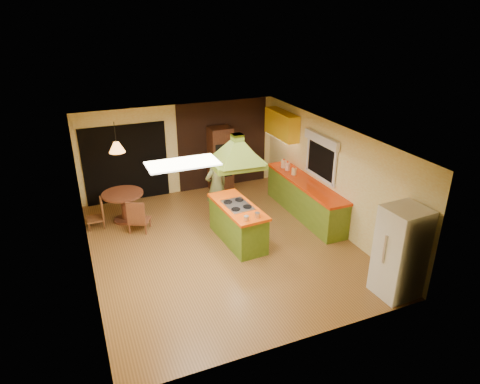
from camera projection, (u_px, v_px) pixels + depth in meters
name	position (u px, v px, depth m)	size (l,w,h in m)	color
ground	(222.00, 245.00, 9.55)	(6.50, 6.50, 0.00)	olive
room_walls	(221.00, 194.00, 9.04)	(5.50, 6.50, 6.50)	#F7EDB1
ceiling_plane	(220.00, 137.00, 8.54)	(6.50, 6.50, 0.00)	silver
brick_panel	(223.00, 144.00, 12.21)	(2.64, 0.03, 2.50)	#381E14
nook_opening	(126.00, 164.00, 11.33)	(2.20, 0.03, 2.10)	black
right_counter	(305.00, 198.00, 10.73)	(0.62, 3.05, 0.92)	olive
upper_cabinets	(282.00, 125.00, 11.52)	(0.34, 1.40, 0.70)	yellow
window_right	(322.00, 150.00, 10.12)	(0.12, 1.35, 1.06)	black
fluor_panel	(183.00, 164.00, 7.14)	(1.20, 0.60, 0.03)	white
kitchen_island	(238.00, 223.00, 9.53)	(0.83, 1.81, 0.90)	#5A7F1F
range_hood	(237.00, 146.00, 8.81)	(1.11, 0.83, 0.80)	#586D1B
man	(216.00, 186.00, 10.39)	(0.63, 0.41, 1.73)	brown
refrigerator	(400.00, 252.00, 7.62)	(0.72, 0.68, 1.74)	white
wall_oven	(220.00, 159.00, 12.04)	(0.61, 0.60, 1.85)	#4B2818
dining_table	(123.00, 201.00, 10.42)	(0.99, 0.99, 0.74)	brown
chair_left	(95.00, 214.00, 10.15)	(0.40, 0.40, 0.72)	brown
chair_near	(139.00, 215.00, 10.00)	(0.45, 0.45, 0.81)	brown
pendant_lamp	(117.00, 147.00, 9.86)	(0.37, 0.37, 0.24)	#FF9E3F
canister_large	(288.00, 166.00, 11.22)	(0.14, 0.14, 0.20)	#FFE7CD
canister_medium	(284.00, 164.00, 11.39)	(0.15, 0.15, 0.20)	#F9E9C8
canister_small	(294.00, 171.00, 10.93)	(0.13, 0.13, 0.17)	#EFE8C0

